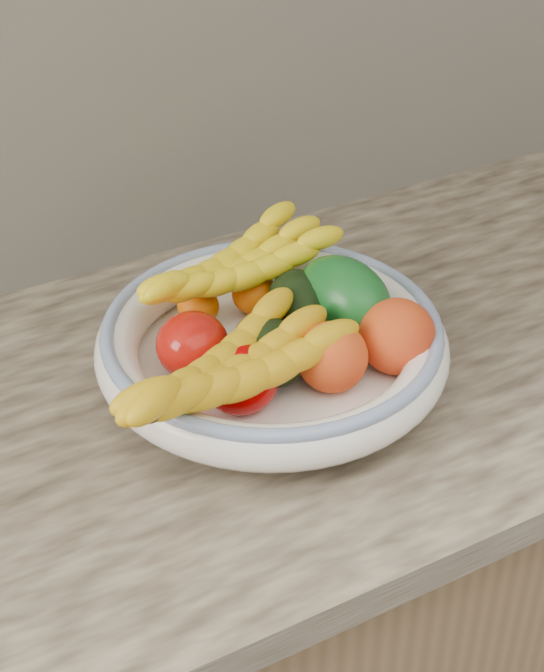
{
  "coord_description": "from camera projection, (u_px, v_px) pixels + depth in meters",
  "views": [
    {
      "loc": [
        -0.44,
        0.86,
        1.61
      ],
      "look_at": [
        0.0,
        1.66,
        0.96
      ],
      "focal_mm": 55.0,
      "sensor_mm": 36.0,
      "label": 1
    }
  ],
  "objects": [
    {
      "name": "kitchen_counter",
      "position": [
        263.0,
        617.0,
        1.43
      ],
      "size": [
        2.44,
        0.66,
        1.4
      ],
      "color": "brown",
      "rests_on": "ground"
    },
    {
      "name": "fruit_bowl",
      "position": [
        272.0,
        344.0,
        1.13
      ],
      "size": [
        0.39,
        0.39,
        0.08
      ],
      "color": "white",
      "rests_on": "kitchen_counter"
    },
    {
      "name": "clementine_back_left",
      "position": [
        198.0,
        306.0,
        1.18
      ],
      "size": [
        0.06,
        0.06,
        0.04
      ],
      "primitive_type": "ellipsoid",
      "rotation": [
        0.0,
        0.0,
        0.33
      ],
      "color": "orange",
      "rests_on": "fruit_bowl"
    },
    {
      "name": "clementine_back_right",
      "position": [
        254.0,
        293.0,
        1.21
      ],
      "size": [
        0.07,
        0.07,
        0.05
      ],
      "primitive_type": "ellipsoid",
      "rotation": [
        0.0,
        0.0,
        -0.38
      ],
      "color": "#FF6D05",
      "rests_on": "fruit_bowl"
    },
    {
      "name": "tomato_left",
      "position": [
        192.0,
        345.0,
        1.11
      ],
      "size": [
        0.08,
        0.08,
        0.07
      ],
      "primitive_type": "ellipsoid",
      "rotation": [
        0.0,
        0.0,
        -0.0
      ],
      "color": "#B3110A",
      "rests_on": "fruit_bowl"
    },
    {
      "name": "tomato_near_left",
      "position": [
        240.0,
        379.0,
        1.06
      ],
      "size": [
        0.1,
        0.1,
        0.07
      ],
      "primitive_type": "ellipsoid",
      "rotation": [
        0.0,
        0.0,
        0.24
      ],
      "color": "#B40000",
      "rests_on": "fruit_bowl"
    },
    {
      "name": "avocado_center",
      "position": [
        268.0,
        350.0,
        1.1
      ],
      "size": [
        0.08,
        0.11,
        0.07
      ],
      "primitive_type": "ellipsoid",
      "rotation": [
        0.0,
        0.0,
        -0.05
      ],
      "color": "black",
      "rests_on": "fruit_bowl"
    },
    {
      "name": "avocado_right",
      "position": [
        299.0,
        306.0,
        1.17
      ],
      "size": [
        0.11,
        0.13,
        0.07
      ],
      "primitive_type": "ellipsoid",
      "rotation": [
        0.0,
        0.0,
        -0.37
      ],
      "color": "black",
      "rests_on": "fruit_bowl"
    },
    {
      "name": "green_mango",
      "position": [
        344.0,
        298.0,
        1.16
      ],
      "size": [
        0.13,
        0.15,
        0.11
      ],
      "primitive_type": "ellipsoid",
      "rotation": [
        0.0,
        0.31,
        0.19
      ],
      "color": "#0E4F19",
      "rests_on": "fruit_bowl"
    },
    {
      "name": "peach_front",
      "position": [
        332.0,
        357.0,
        1.08
      ],
      "size": [
        0.09,
        0.09,
        0.08
      ],
      "primitive_type": "ellipsoid",
      "rotation": [
        0.0,
        0.0,
        -0.2
      ],
      "color": "orange",
      "rests_on": "fruit_bowl"
    },
    {
      "name": "peach_right",
      "position": [
        397.0,
        336.0,
        1.11
      ],
      "size": [
        0.11,
        0.11,
        0.08
      ],
      "primitive_type": "ellipsoid",
      "rotation": [
        0.0,
        0.0,
        0.38
      ],
      "color": "orange",
      "rests_on": "fruit_bowl"
    },
    {
      "name": "banana_bunch_back",
      "position": [
        235.0,
        273.0,
        1.18
      ],
      "size": [
        0.29,
        0.16,
        0.08
      ],
      "primitive_type": null,
      "rotation": [
        0.0,
        0.0,
        0.22
      ],
      "color": "yellow",
      "rests_on": "fruit_bowl"
    },
    {
      "name": "banana_bunch_front",
      "position": [
        231.0,
        377.0,
        1.03
      ],
      "size": [
        0.33,
        0.21,
        0.08
      ],
      "primitive_type": null,
      "rotation": [
        0.0,
        0.0,
        0.33
      ],
      "color": "gold",
      "rests_on": "fruit_bowl"
    }
  ]
}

